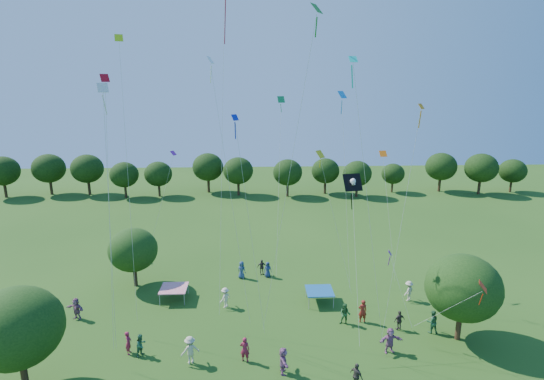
{
  "coord_description": "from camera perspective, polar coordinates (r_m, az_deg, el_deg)",
  "views": [
    {
      "loc": [
        -1.15,
        -12.55,
        17.59
      ],
      "look_at": [
        0.0,
        14.0,
        11.0
      ],
      "focal_mm": 28.0,
      "sensor_mm": 36.0,
      "label": 1
    }
  ],
  "objects": [
    {
      "name": "small_kite_1",
      "position": [
        29.15,
        25.88,
        -12.14
      ],
      "size": [
        2.99,
        3.7,
        4.87
      ],
      "color": "red"
    },
    {
      "name": "red_high_kite",
      "position": [
        31.21,
        -6.54,
        17.23
      ],
      "size": [
        1.05,
        4.17,
        22.84
      ],
      "color": "red"
    },
    {
      "name": "crowd_person_2",
      "position": [
        31.26,
        -17.18,
        -19.29
      ],
      "size": [
        0.78,
        0.88,
        1.57
      ],
      "primitive_type": "imported",
      "rotation": [
        0.0,
        0.0,
        0.98
      ],
      "color": "#285E3F",
      "rests_on": "ground"
    },
    {
      "name": "small_kite_8",
      "position": [
        37.93,
        14.93,
        2.26
      ],
      "size": [
        1.13,
        3.36,
        10.77
      ],
      "color": "orange"
    },
    {
      "name": "crowd_person_14",
      "position": [
        34.31,
        20.73,
        -16.22
      ],
      "size": [
        0.88,
        0.49,
        1.75
      ],
      "primitive_type": "imported",
      "rotation": [
        0.0,
        0.0,
        3.17
      ],
      "color": "#29603B",
      "rests_on": "ground"
    },
    {
      "name": "small_kite_5",
      "position": [
        38.81,
        -13.87,
        1.64
      ],
      "size": [
        3.57,
        1.42,
        10.72
      ],
      "color": "purple"
    },
    {
      "name": "crowd_person_11",
      "position": [
        31.28,
        15.58,
        -18.89
      ],
      "size": [
        1.75,
        0.85,
        1.79
      ],
      "primitive_type": "imported",
      "rotation": [
        0.0,
        0.0,
        0.16
      ],
      "color": "#925580",
      "rests_on": "ground"
    },
    {
      "name": "crowd_person_8",
      "position": [
        33.65,
        9.8,
        -16.14
      ],
      "size": [
        0.94,
        0.71,
        1.69
      ],
      "primitive_type": "imported",
      "rotation": [
        0.0,
        0.0,
        5.93
      ],
      "color": "#2A632E",
      "rests_on": "ground"
    },
    {
      "name": "crowd_person_5",
      "position": [
        28.5,
        1.52,
        -21.96
      ],
      "size": [
        0.65,
        1.67,
        1.77
      ],
      "primitive_type": "imported",
      "rotation": [
        0.0,
        0.0,
        1.61
      ],
      "color": "#9A598A",
      "rests_on": "ground"
    },
    {
      "name": "tent_red_stripe",
      "position": [
        37.38,
        -13.06,
        -12.75
      ],
      "size": [
        2.2,
        2.2,
        1.1
      ],
      "color": "red",
      "rests_on": "ground"
    },
    {
      "name": "crowd_person_10",
      "position": [
        33.95,
        16.75,
        -16.44
      ],
      "size": [
        0.97,
        0.66,
        1.51
      ],
      "primitive_type": "imported",
      "rotation": [
        0.0,
        0.0,
        3.45
      ],
      "color": "#3A312E",
      "rests_on": "ground"
    },
    {
      "name": "crowd_person_12",
      "position": [
        45.85,
        -17.48,
        -8.21
      ],
      "size": [
        0.83,
        0.91,
        1.64
      ],
      "primitive_type": "imported",
      "rotation": [
        0.0,
        0.0,
        0.94
      ],
      "color": "navy",
      "rests_on": "ground"
    },
    {
      "name": "crowd_person_16",
      "position": [
        41.01,
        -1.41,
        -10.32
      ],
      "size": [
        0.95,
        0.57,
        1.51
      ],
      "primitive_type": "imported",
      "rotation": [
        0.0,
        0.0,
        0.2
      ],
      "color": "#403733",
      "rests_on": "ground"
    },
    {
      "name": "small_kite_10",
      "position": [
        32.43,
        7.08,
        2.11
      ],
      "size": [
        3.17,
        0.96,
        11.51
      ],
      "color": "yellow"
    },
    {
      "name": "treeline",
      "position": [
        69.31,
        -2.91,
        2.67
      ],
      "size": [
        88.01,
        8.77,
        6.77
      ],
      "color": "#422B19",
      "rests_on": "ground"
    },
    {
      "name": "pirate_kite",
      "position": [
        29.7,
        10.82,
        0.78
      ],
      "size": [
        1.39,
        4.98,
        10.31
      ],
      "color": "black"
    },
    {
      "name": "crowd_person_1",
      "position": [
        31.69,
        -18.75,
        -18.86
      ],
      "size": [
        0.44,
        0.64,
        1.63
      ],
      "primitive_type": "imported",
      "rotation": [
        0.0,
        0.0,
        1.65
      ],
      "color": "maroon",
      "rests_on": "ground"
    },
    {
      "name": "crowd_person_13",
      "position": [
        29.53,
        -3.68,
        -20.59
      ],
      "size": [
        0.72,
        0.54,
        1.74
      ],
      "primitive_type": "imported",
      "rotation": [
        0.0,
        0.0,
        2.94
      ],
      "color": "maroon",
      "rests_on": "ground"
    },
    {
      "name": "crowd_person_9",
      "position": [
        38.16,
        17.9,
        -12.79
      ],
      "size": [
        1.2,
        1.11,
        1.74
      ],
      "primitive_type": "imported",
      "rotation": [
        0.0,
        0.0,
        3.82
      ],
      "color": "beige",
      "rests_on": "ground"
    },
    {
      "name": "small_kite_0",
      "position": [
        26.32,
        -21.25,
        4.01
      ],
      "size": [
        1.01,
        0.99,
        16.9
      ],
      "color": "red"
    },
    {
      "name": "crowd_person_4",
      "position": [
        27.95,
        11.29,
        -23.29
      ],
      "size": [
        0.9,
        1.01,
        1.6
      ],
      "primitive_type": "imported",
      "rotation": [
        0.0,
        0.0,
        2.19
      ],
      "color": "#413934",
      "rests_on": "ground"
    },
    {
      "name": "near_tree_north",
      "position": [
        39.76,
        -18.18,
        -7.65
      ],
      "size": [
        4.28,
        4.28,
        5.38
      ],
      "color": "#422B19",
      "rests_on": "ground"
    },
    {
      "name": "small_kite_12",
      "position": [
        25.73,
        -3.86,
        1.24
      ],
      "size": [
        1.92,
        0.77,
        14.64
      ],
      "color": "#1222B4"
    },
    {
      "name": "small_kite_13",
      "position": [
        30.69,
        15.99,
        -9.82
      ],
      "size": [
        1.74,
        1.34,
        5.29
      ],
      "color": "#841997"
    },
    {
      "name": "near_tree_west",
      "position": [
        29.35,
        -31.11,
        -15.57
      ],
      "size": [
        5.16,
        5.16,
        6.45
      ],
      "color": "#422B19",
      "rests_on": "ground"
    },
    {
      "name": "near_tree_east",
      "position": [
        32.81,
        24.31,
        -11.88
      ],
      "size": [
        5.12,
        5.12,
        6.3
      ],
      "color": "#422B19",
      "rests_on": "ground"
    },
    {
      "name": "small_kite_4",
      "position": [
        35.35,
        9.55,
        8.57
      ],
      "size": [
        1.03,
        3.62,
        15.83
      ],
      "color": "#1684DD"
    },
    {
      "name": "tent_blue",
      "position": [
        36.25,
        6.41,
        -13.34
      ],
      "size": [
        2.2,
        2.2,
        1.1
      ],
      "color": "#15528D",
      "rests_on": "ground"
    },
    {
      "name": "crowd_person_15",
      "position": [
        35.64,
        -6.31,
        -14.19
      ],
      "size": [
        1.1,
        1.16,
        1.69
      ],
      "primitive_type": "imported",
      "rotation": [
        0.0,
        0.0,
        4.0
      ],
      "color": "beige",
      "rests_on": "ground"
    },
    {
      "name": "crowd_person_17",
      "position": [
        37.08,
        -24.83,
        -14.27
      ],
      "size": [
        1.71,
        1.17,
        1.73
      ],
      "primitive_type": "imported",
      "rotation": [
        0.0,
        0.0,
        5.88
      ],
      "color": "#8D5273",
      "rests_on": "ground"
    },
    {
      "name": "small_kite_2",
      "position": [
        30.19,
        -19.26,
        8.97
      ],
      "size": [
        0.57,
        2.1,
        19.5
      ],
      "color": "#AFD713"
    },
    {
      "name": "small_kite_9",
      "position": [
        25.78,
        17.87,
        0.96
      ],
      "size": [
        1.34,
        0.88,
        15.3
      ],
      "color": "orange"
    },
    {
      "name": "small_kite_3",
      "position": [
        39.7,
        1.12,
        8.2
      ],
      "size": [
        1.12,
        6.45,
        15.28
      ],
      "color": "#178141"
    },
    {
      "name": "crowd_person_7",
      "position": [
        34.17,
        12.08,
        -15.62
      ],
      "size": [
        0.71,
        0.49,
        1.83
      ],
      "primitive_type": "imported",
      "rotation": [
        0.0,
        0.0,
        3.21
      ],
      "color": "maroon",
      "rests_on": "ground"
    },
    {
      "name": "small_kite_14",
      "position": [
        24.41,
        -21.37,
        4.2
      ],
      "size": [
        1.57,
        1.96,
        16.4
      ],
      "color": "silver"
    },
    {
      "name": "crowd_person_6",
      "position": [
        40.5,
        -0.58,
        -10.65
      ],
      "size": [
        0.81,
        0.57,
        1.49
      ],
      "primitive_type": "imported",
      "rotation": [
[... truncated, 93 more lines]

